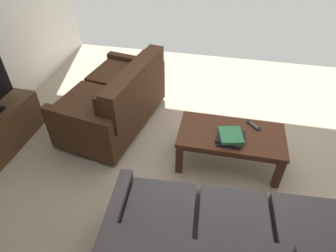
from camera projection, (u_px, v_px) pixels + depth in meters
name	position (u px, v px, depth m)	size (l,w,h in m)	color
ground_plane	(206.00, 160.00, 3.25)	(5.39, 5.08, 0.01)	tan
loveseat_near	(116.00, 100.00, 3.50)	(1.05, 1.54, 0.85)	black
coffee_table	(231.00, 139.00, 2.99)	(1.07, 0.56, 0.42)	#4C2819
book_stack	(230.00, 137.00, 2.86)	(0.29, 0.30, 0.08)	black
tv_remote	(254.00, 125.00, 3.03)	(0.14, 0.15, 0.02)	black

